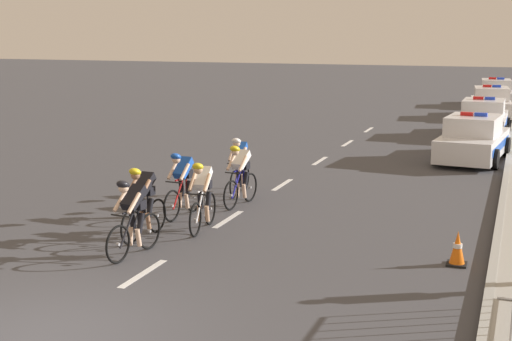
{
  "coord_description": "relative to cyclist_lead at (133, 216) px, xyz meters",
  "views": [
    {
      "loc": [
        6.1,
        -8.02,
        4.25
      ],
      "look_at": [
        0.54,
        7.32,
        1.1
      ],
      "focal_mm": 51.6,
      "sensor_mm": 36.0,
      "label": 1
    }
  ],
  "objects": [
    {
      "name": "police_car_furthest",
      "position": [
        5.33,
        31.59,
        -0.11
      ],
      "size": [
        2.25,
        4.52,
        1.59
      ],
      "color": "silver",
      "rests_on": "ground"
    },
    {
      "name": "cyclist_sixth",
      "position": [
        -0.03,
        5.64,
        0.0
      ],
      "size": [
        0.44,
        1.72,
        1.56
      ],
      "color": "black",
      "rests_on": "ground"
    },
    {
      "name": "cyclist_third",
      "position": [
        0.5,
        2.1,
        0.0
      ],
      "size": [
        0.45,
        1.72,
        1.56
      ],
      "color": "black",
      "rests_on": "ground"
    },
    {
      "name": "cyclist_second",
      "position": [
        -0.4,
        1.14,
        0.0
      ],
      "size": [
        0.43,
        1.72,
        1.56
      ],
      "color": "black",
      "rests_on": "ground"
    },
    {
      "name": "kerb_edge",
      "position": [
        6.46,
        10.2,
        -0.72
      ],
      "size": [
        0.16,
        60.0,
        0.13
      ],
      "primitive_type": "cube",
      "color": "#9E9E99",
      "rests_on": "ground"
    },
    {
      "name": "cyclist_fifth",
      "position": [
        0.44,
        4.47,
        0.0
      ],
      "size": [
        0.45,
        1.72,
        1.56
      ],
      "color": "black",
      "rests_on": "ground"
    },
    {
      "name": "police_car_nearest",
      "position": [
        5.33,
        12.95,
        -0.11
      ],
      "size": [
        2.32,
        4.55,
        1.59
      ],
      "color": "silver",
      "rests_on": "ground"
    },
    {
      "name": "cyclist_lead",
      "position": [
        0.0,
        0.0,
        0.0
      ],
      "size": [
        0.45,
        1.72,
        1.56
      ],
      "color": "black",
      "rests_on": "ground"
    },
    {
      "name": "police_car_second",
      "position": [
        5.33,
        18.88,
        -0.11
      ],
      "size": [
        2.03,
        4.41,
        1.59
      ],
      "color": "silver",
      "rests_on": "ground"
    },
    {
      "name": "police_car_third",
      "position": [
        5.33,
        25.61,
        -0.11
      ],
      "size": [
        2.3,
        4.54,
        1.59
      ],
      "color": "white",
      "rests_on": "ground"
    },
    {
      "name": "cyclist_fourth",
      "position": [
        -0.42,
        3.03,
        0.0
      ],
      "size": [
        0.44,
        1.72,
        1.56
      ],
      "color": "black",
      "rests_on": "ground"
    },
    {
      "name": "ground_plane",
      "position": [
        0.65,
        -3.8,
        -0.79
      ],
      "size": [
        160.0,
        160.0,
        0.0
      ],
      "primitive_type": "plane",
      "color": "#424247"
    },
    {
      "name": "lane_markings_centre",
      "position": [
        0.65,
        7.16,
        -0.78
      ],
      "size": [
        0.14,
        25.6,
        0.01
      ],
      "color": "white",
      "rests_on": "ground"
    },
    {
      "name": "traffic_cone_near",
      "position": [
        5.82,
        1.54,
        -0.48
      ],
      "size": [
        0.36,
        0.36,
        0.64
      ],
      "color": "black",
      "rests_on": "ground"
    }
  ]
}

